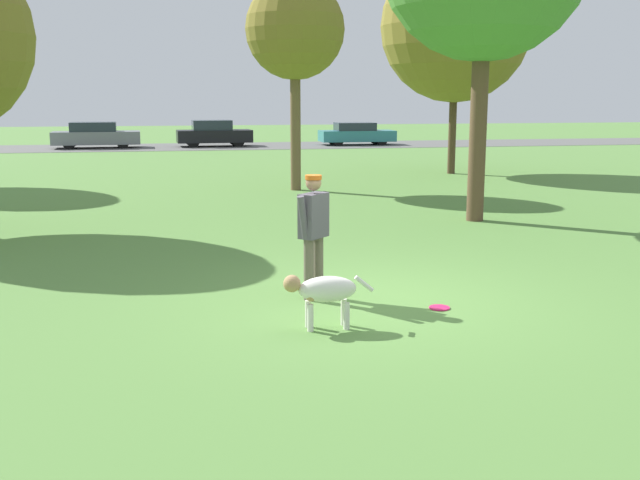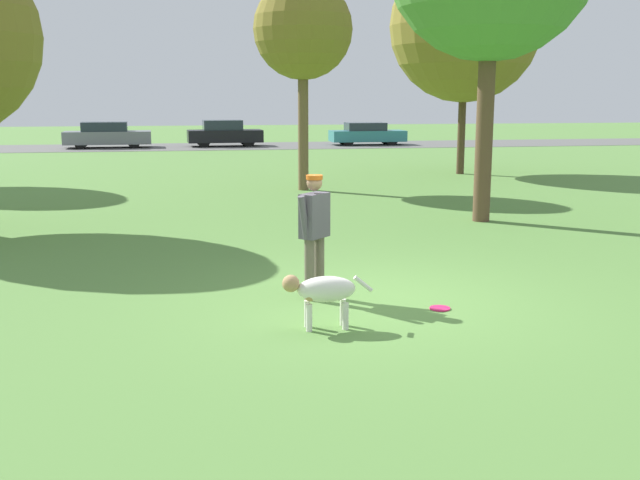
% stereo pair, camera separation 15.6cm
% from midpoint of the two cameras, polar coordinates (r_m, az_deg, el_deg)
% --- Properties ---
extents(ground_plane, '(120.00, 120.00, 0.00)m').
position_cam_midpoint_polar(ground_plane, '(9.76, 3.39, -4.59)').
color(ground_plane, '#56843D').
extents(far_road_strip, '(120.00, 6.00, 0.01)m').
position_cam_midpoint_polar(far_road_strip, '(40.07, -7.76, 7.09)').
color(far_road_strip, '#5B5B59').
rests_on(far_road_strip, ground_plane).
extents(person, '(0.53, 0.54, 1.62)m').
position_cam_midpoint_polar(person, '(9.63, -0.96, 1.04)').
color(person, '#665B4C').
rests_on(person, ground_plane).
extents(dog, '(1.04, 0.31, 0.64)m').
position_cam_midpoint_polar(dog, '(8.46, -0.29, -3.90)').
color(dog, silver).
rests_on(dog, ground_plane).
extents(frisbee, '(0.26, 0.26, 0.02)m').
position_cam_midpoint_polar(frisbee, '(9.47, 8.62, -5.12)').
color(frisbee, '#E52366').
rests_on(frisbee, ground_plane).
extents(tree_far_right, '(4.97, 4.97, 7.35)m').
position_cam_midpoint_polar(tree_far_right, '(26.04, 10.13, 15.72)').
color(tree_far_right, '#4C3826').
rests_on(tree_far_right, ground_plane).
extents(tree_mid_center, '(2.71, 2.71, 5.75)m').
position_cam_midpoint_polar(tree_mid_center, '(21.11, -2.14, 15.66)').
color(tree_mid_center, brown).
rests_on(tree_mid_center, ground_plane).
extents(parked_car_grey, '(4.40, 1.98, 1.32)m').
position_cam_midpoint_polar(parked_car_grey, '(40.02, -16.83, 7.64)').
color(parked_car_grey, slate).
rests_on(parked_car_grey, ground_plane).
extents(parked_car_black, '(3.94, 1.86, 1.37)m').
position_cam_midpoint_polar(parked_car_black, '(39.99, -8.21, 8.03)').
color(parked_car_black, black).
rests_on(parked_car_black, ground_plane).
extents(parked_car_teal, '(4.01, 1.66, 1.20)m').
position_cam_midpoint_polar(parked_car_teal, '(40.92, 2.69, 8.08)').
color(parked_car_teal, teal).
rests_on(parked_car_teal, ground_plane).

